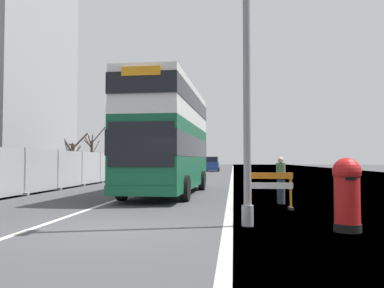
# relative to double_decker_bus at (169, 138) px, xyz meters

# --- Properties ---
(ground) EXTENTS (140.00, 280.00, 0.10)m
(ground) POSITION_rel_double_decker_bus_xyz_m (0.77, -9.41, -2.69)
(ground) COLOR #424244
(double_decker_bus) EXTENTS (3.02, 10.20, 4.97)m
(double_decker_bus) POSITION_rel_double_decker_bus_xyz_m (0.00, 0.00, 0.00)
(double_decker_bus) COLOR #145638
(double_decker_bus) RESTS_ON ground
(lamppost_foreground) EXTENTS (0.29, 0.70, 8.34)m
(lamppost_foreground) POSITION_rel_double_decker_bus_xyz_m (3.34, -8.64, 1.29)
(lamppost_foreground) COLOR gray
(lamppost_foreground) RESTS_ON ground
(red_pillar_postbox) EXTENTS (0.62, 0.62, 1.64)m
(red_pillar_postbox) POSITION_rel_double_decker_bus_xyz_m (5.52, -9.15, -1.74)
(red_pillar_postbox) COLOR black
(red_pillar_postbox) RESTS_ON ground
(roadworks_barrier) EXTENTS (1.42, 0.45, 1.18)m
(roadworks_barrier) POSITION_rel_double_decker_bus_xyz_m (4.19, -5.29, -1.91)
(roadworks_barrier) COLOR orange
(roadworks_barrier) RESTS_ON ground
(construction_site_fence) EXTENTS (0.44, 24.00, 2.16)m
(construction_site_fence) POSITION_rel_double_decker_bus_xyz_m (-6.39, 7.24, -1.60)
(construction_site_fence) COLOR #A8AAAD
(construction_site_fence) RESTS_ON ground
(car_oncoming_near) EXTENTS (2.02, 4.29, 2.11)m
(car_oncoming_near) POSITION_rel_double_decker_bus_xyz_m (-3.70, 16.13, -1.64)
(car_oncoming_near) COLOR maroon
(car_oncoming_near) RESTS_ON ground
(car_receding_mid) EXTENTS (2.04, 4.57, 2.41)m
(car_receding_mid) POSITION_rel_double_decker_bus_xyz_m (-3.89, 23.77, -1.52)
(car_receding_mid) COLOR black
(car_receding_mid) RESTS_ON ground
(car_receding_far) EXTENTS (2.05, 3.84, 2.29)m
(car_receding_far) POSITION_rel_double_decker_bus_xyz_m (-4.07, 30.29, -1.57)
(car_receding_far) COLOR silver
(car_receding_far) RESTS_ON ground
(car_far_side) EXTENTS (1.92, 4.54, 2.07)m
(car_far_side) POSITION_rel_double_decker_bus_xyz_m (0.02, 37.81, -1.67)
(car_far_side) COLOR navy
(car_far_side) RESTS_ON ground
(bare_tree_far_verge_near) EXTENTS (3.00, 2.51, 4.51)m
(bare_tree_far_verge_near) POSITION_rel_double_decker_bus_xyz_m (-14.06, 22.53, -0.48)
(bare_tree_far_verge_near) COLOR #4C3D2D
(bare_tree_far_verge_near) RESTS_ON ground
(bare_tree_far_verge_mid) EXTENTS (2.52, 2.78, 5.29)m
(bare_tree_far_verge_mid) POSITION_rel_double_decker_bus_xyz_m (-12.65, 24.35, -0.19)
(bare_tree_far_verge_mid) COLOR #4C3D2D
(bare_tree_far_verge_mid) RESTS_ON ground
(pedestrian_at_kerb) EXTENTS (0.34, 0.34, 1.70)m
(pedestrian_at_kerb) POSITION_rel_double_decker_bus_xyz_m (4.72, -3.61, -1.79)
(pedestrian_at_kerb) COLOR #2D3342
(pedestrian_at_kerb) RESTS_ON ground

